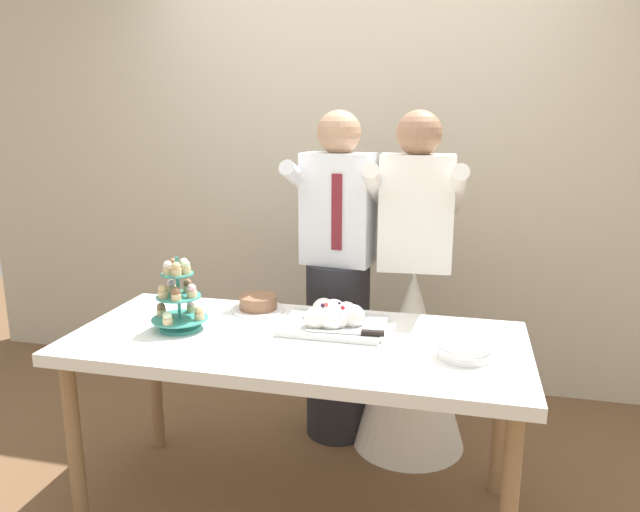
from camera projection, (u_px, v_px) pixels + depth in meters
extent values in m
plane|color=brown|center=(298.00, 508.00, 2.56)|extent=(8.00, 8.00, 0.00)
cube|color=beige|center=(360.00, 147.00, 3.57)|extent=(5.20, 0.10, 2.90)
cube|color=white|center=(296.00, 343.00, 2.39)|extent=(1.80, 0.80, 0.05)
cylinder|color=olive|center=(75.00, 446.00, 2.36)|extent=(0.06, 0.06, 0.72)
cylinder|color=olive|center=(509.00, 509.00, 1.99)|extent=(0.06, 0.06, 0.72)
cylinder|color=olive|center=(155.00, 379.00, 2.97)|extent=(0.06, 0.06, 0.72)
cylinder|color=olive|center=(499.00, 417.00, 2.59)|extent=(0.06, 0.06, 0.72)
cylinder|color=teal|center=(180.00, 328.00, 2.47)|extent=(0.17, 0.17, 0.01)
cylinder|color=teal|center=(178.00, 293.00, 2.44)|extent=(0.01, 0.01, 0.31)
cylinder|color=teal|center=(180.00, 319.00, 2.46)|extent=(0.23, 0.23, 0.01)
cylinder|color=#D1B784|center=(199.00, 316.00, 2.44)|extent=(0.04, 0.04, 0.03)
sphere|color=#D6B27A|center=(199.00, 310.00, 2.44)|extent=(0.04, 0.04, 0.04)
cylinder|color=#D1B784|center=(191.00, 308.00, 2.54)|extent=(0.04, 0.04, 0.03)
sphere|color=#EAB7C6|center=(191.00, 303.00, 2.53)|extent=(0.04, 0.04, 0.04)
cylinder|color=#D1B784|center=(161.00, 312.00, 2.49)|extent=(0.04, 0.04, 0.03)
sphere|color=brown|center=(161.00, 307.00, 2.48)|extent=(0.04, 0.04, 0.04)
cylinder|color=#D1B784|center=(168.00, 321.00, 2.38)|extent=(0.04, 0.04, 0.03)
sphere|color=beige|center=(167.00, 316.00, 2.37)|extent=(0.04, 0.04, 0.04)
cylinder|color=teal|center=(179.00, 296.00, 2.44)|extent=(0.18, 0.18, 0.01)
cylinder|color=#D1B784|center=(192.00, 294.00, 2.42)|extent=(0.04, 0.04, 0.03)
sphere|color=#EAB7C6|center=(192.00, 288.00, 2.41)|extent=(0.04, 0.04, 0.04)
cylinder|color=#D1B784|center=(188.00, 289.00, 2.49)|extent=(0.04, 0.04, 0.03)
sphere|color=brown|center=(188.00, 283.00, 2.49)|extent=(0.04, 0.04, 0.04)
cylinder|color=#D1B784|center=(171.00, 289.00, 2.48)|extent=(0.04, 0.04, 0.03)
sphere|color=#EAB7C6|center=(171.00, 284.00, 2.48)|extent=(0.04, 0.04, 0.04)
cylinder|color=#D1B784|center=(163.00, 294.00, 2.41)|extent=(0.04, 0.04, 0.03)
sphere|color=#D6B27A|center=(163.00, 289.00, 2.40)|extent=(0.04, 0.04, 0.04)
cylinder|color=#D1B784|center=(176.00, 297.00, 2.38)|extent=(0.04, 0.04, 0.03)
sphere|color=brown|center=(176.00, 291.00, 2.37)|extent=(0.04, 0.04, 0.04)
cylinder|color=teal|center=(177.00, 274.00, 2.42)|extent=(0.13, 0.13, 0.01)
cylinder|color=#D1B784|center=(186.00, 270.00, 2.41)|extent=(0.04, 0.04, 0.03)
sphere|color=beige|center=(185.00, 264.00, 2.40)|extent=(0.04, 0.04, 0.04)
cylinder|color=#D1B784|center=(184.00, 268.00, 2.44)|extent=(0.04, 0.04, 0.03)
sphere|color=beige|center=(184.00, 262.00, 2.44)|extent=(0.04, 0.04, 0.04)
cylinder|color=#D1B784|center=(173.00, 268.00, 2.44)|extent=(0.04, 0.04, 0.03)
sphere|color=brown|center=(173.00, 262.00, 2.44)|extent=(0.04, 0.04, 0.04)
cylinder|color=#D1B784|center=(168.00, 271.00, 2.40)|extent=(0.04, 0.04, 0.03)
sphere|color=white|center=(168.00, 265.00, 2.39)|extent=(0.04, 0.04, 0.04)
cylinder|color=#D1B784|center=(176.00, 272.00, 2.38)|extent=(0.04, 0.04, 0.03)
sphere|color=#D6B27A|center=(176.00, 266.00, 2.37)|extent=(0.04, 0.04, 0.04)
cube|color=silver|center=(334.00, 326.00, 2.48)|extent=(0.42, 0.31, 0.02)
sphere|color=white|center=(353.00, 316.00, 2.45)|extent=(0.10, 0.10, 0.10)
sphere|color=white|center=(346.00, 313.00, 2.50)|extent=(0.09, 0.09, 0.09)
sphere|color=white|center=(336.00, 313.00, 2.51)|extent=(0.07, 0.07, 0.07)
sphere|color=white|center=(324.00, 310.00, 2.53)|extent=(0.10, 0.10, 0.10)
sphere|color=white|center=(322.00, 315.00, 2.48)|extent=(0.09, 0.09, 0.09)
sphere|color=white|center=(316.00, 319.00, 2.42)|extent=(0.10, 0.10, 0.10)
sphere|color=white|center=(331.00, 319.00, 2.41)|extent=(0.10, 0.10, 0.10)
sphere|color=white|center=(339.00, 319.00, 2.43)|extent=(0.08, 0.08, 0.08)
sphere|color=white|center=(334.00, 312.00, 2.46)|extent=(0.11, 0.11, 0.11)
sphere|color=#B21923|center=(343.00, 308.00, 2.40)|extent=(0.02, 0.02, 0.02)
sphere|color=#2D1938|center=(339.00, 304.00, 2.44)|extent=(0.02, 0.02, 0.02)
sphere|color=#DB474C|center=(326.00, 304.00, 2.43)|extent=(0.02, 0.02, 0.02)
sphere|color=#2D1938|center=(323.00, 305.00, 2.44)|extent=(0.02, 0.02, 0.02)
sphere|color=#B21923|center=(336.00, 302.00, 2.45)|extent=(0.02, 0.02, 0.02)
sphere|color=#DB474C|center=(339.00, 302.00, 2.49)|extent=(0.02, 0.02, 0.02)
sphere|color=#B21923|center=(340.00, 304.00, 2.46)|extent=(0.02, 0.02, 0.02)
cube|color=silver|center=(335.00, 332.00, 2.36)|extent=(0.23, 0.04, 0.00)
cube|color=black|center=(373.00, 333.00, 2.33)|extent=(0.09, 0.03, 0.02)
cylinder|color=white|center=(464.00, 356.00, 2.18)|extent=(0.19, 0.19, 0.01)
cylinder|color=white|center=(465.00, 353.00, 2.18)|extent=(0.19, 0.19, 0.01)
cylinder|color=white|center=(466.00, 350.00, 2.18)|extent=(0.19, 0.19, 0.01)
cylinder|color=white|center=(464.00, 347.00, 2.18)|extent=(0.19, 0.19, 0.01)
cylinder|color=white|center=(465.00, 344.00, 2.17)|extent=(0.19, 0.19, 0.01)
cylinder|color=white|center=(465.00, 342.00, 2.17)|extent=(0.19, 0.19, 0.01)
cylinder|color=white|center=(258.00, 309.00, 2.71)|extent=(0.24, 0.24, 0.01)
cylinder|color=brown|center=(258.00, 302.00, 2.70)|extent=(0.17, 0.17, 0.06)
cylinder|color=#232328|center=(338.00, 350.00, 3.08)|extent=(0.32, 0.32, 0.92)
cube|color=white|center=(339.00, 209.00, 2.91)|extent=(0.36, 0.24, 0.54)
sphere|color=tan|center=(339.00, 132.00, 2.83)|extent=(0.21, 0.21, 0.21)
cylinder|color=white|center=(305.00, 185.00, 2.95)|extent=(0.14, 0.49, 0.28)
cylinder|color=white|center=(380.00, 189.00, 2.82)|extent=(0.14, 0.49, 0.28)
cube|color=maroon|center=(337.00, 212.00, 2.81)|extent=(0.05, 0.02, 0.36)
cone|color=white|center=(411.00, 358.00, 2.97)|extent=(0.56, 0.56, 0.92)
cube|color=white|center=(416.00, 213.00, 2.80)|extent=(0.35, 0.22, 0.54)
sphere|color=#997054|center=(419.00, 133.00, 2.72)|extent=(0.21, 0.21, 0.21)
cylinder|color=white|center=(374.00, 189.00, 2.81)|extent=(0.11, 0.49, 0.28)
cylinder|color=white|center=(457.00, 190.00, 2.75)|extent=(0.11, 0.49, 0.28)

